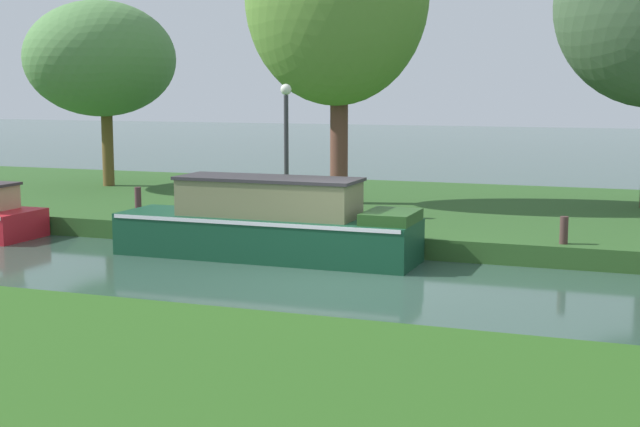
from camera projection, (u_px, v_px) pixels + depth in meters
ground_plane at (346, 278)px, 15.28m from camera, size 120.00×120.00×0.00m
riverbank_far at (438, 213)px, 21.75m from camera, size 72.00×10.00×0.40m
forest_barge at (269, 225)px, 16.97m from camera, size 5.79×1.50×1.54m
willow_tree_left at (101, 59)px, 25.20m from camera, size 3.97×4.71×5.20m
lamp_post at (286, 133)px, 19.47m from camera, size 0.24×0.24×2.88m
mooring_post_near at (564, 230)px, 16.23m from camera, size 0.15×0.15×0.50m
mooring_post_far at (138, 203)px, 19.25m from camera, size 0.14×0.14×0.69m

